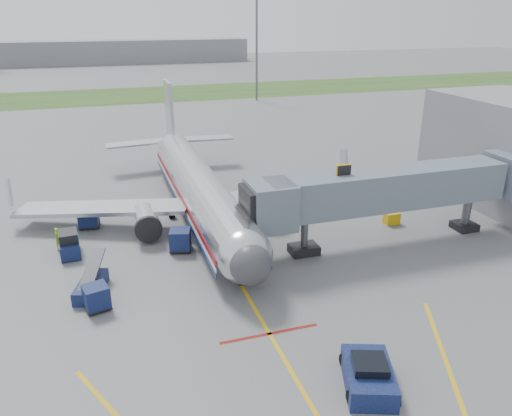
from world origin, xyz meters
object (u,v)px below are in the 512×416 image
object	(u,v)px
baggage_tug	(69,245)
belt_loader	(91,285)
pushback_tug	(368,376)
ramp_worker	(58,238)
airliner	(199,188)

from	to	relation	value
baggage_tug	belt_loader	world-z (taller)	belt_loader
pushback_tug	ramp_worker	distance (m)	26.35
airliner	belt_loader	world-z (taller)	airliner
belt_loader	ramp_worker	world-z (taller)	belt_loader
airliner	baggage_tug	bearing A→B (deg)	-156.55
belt_loader	ramp_worker	bearing A→B (deg)	106.61
baggage_tug	ramp_worker	bearing A→B (deg)	121.00
baggage_tug	belt_loader	xyz separation A→B (m)	(1.46, -6.33, -0.33)
pushback_tug	belt_loader	size ratio (longest dim) A/B	0.96
airliner	belt_loader	distance (m)	15.02
ramp_worker	belt_loader	bearing A→B (deg)	-124.54
airliner	pushback_tug	bearing A→B (deg)	-82.63
airliner	ramp_worker	size ratio (longest dim) A/B	20.23
pushback_tug	ramp_worker	world-z (taller)	ramp_worker
ramp_worker	airliner	bearing A→B (deg)	-35.23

